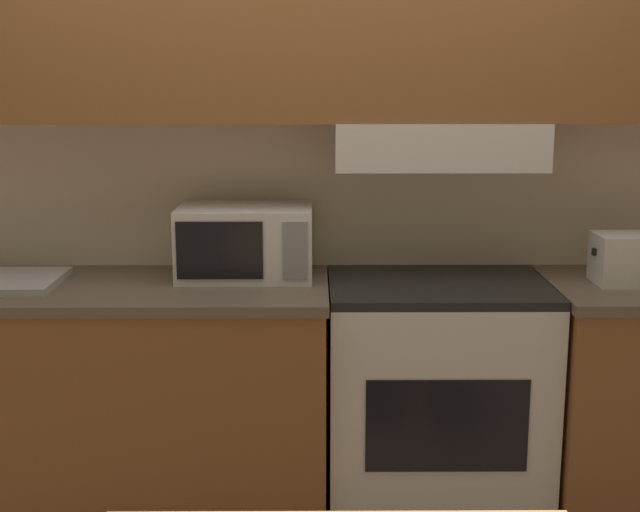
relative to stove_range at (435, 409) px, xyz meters
The scene contains 7 objects.
ground_plane 0.71m from the stove_range, 148.94° to the left, with size 16.00×16.00×0.00m, color #3D2D23.
wall_back 1.18m from the stove_range, 154.98° to the left, with size 5.34×0.38×2.55m.
lower_counter_main 1.16m from the stove_range, behind, with size 1.56×0.61×0.93m.
lower_counter_right_stub 0.70m from the stove_range, ahead, with size 0.63×0.61×0.93m.
stove_range is the anchor object (origin of this frame).
microwave 0.90m from the stove_range, behind, with size 0.47×0.31×0.25m.
toaster 0.87m from the stove_range, ahead, with size 0.30×0.18×0.17m.
Camera 1 is at (0.03, -3.25, 1.65)m, focal length 50.00 mm.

